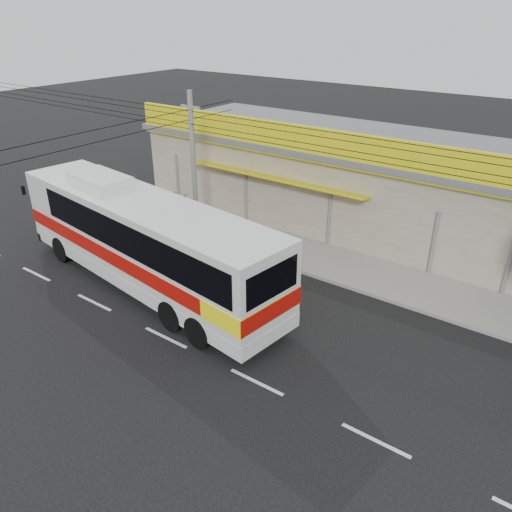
# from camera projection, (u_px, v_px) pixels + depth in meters

# --- Properties ---
(ground) EXTENTS (120.00, 120.00, 0.00)m
(ground) POSITION_uv_depth(u_px,v_px,m) (212.00, 307.00, 19.56)
(ground) COLOR black
(ground) RESTS_ON ground
(sidewalk) EXTENTS (30.00, 3.20, 0.15)m
(sidewalk) POSITION_uv_depth(u_px,v_px,m) (293.00, 251.00, 23.87)
(sidewalk) COLOR gray
(sidewalk) RESTS_ON ground
(lane_markings) EXTENTS (50.00, 0.12, 0.01)m
(lane_markings) POSITION_uv_depth(u_px,v_px,m) (166.00, 338.00, 17.76)
(lane_markings) COLOR silver
(lane_markings) RESTS_ON ground
(storefront_building) EXTENTS (22.60, 9.20, 5.70)m
(storefront_building) POSITION_uv_depth(u_px,v_px,m) (349.00, 178.00, 26.88)
(storefront_building) COLOR gray
(storefront_building) RESTS_ON ground
(coach_bus) EXTENTS (14.05, 4.60, 4.25)m
(coach_bus) POSITION_uv_depth(u_px,v_px,m) (147.00, 239.00, 19.88)
(coach_bus) COLOR silver
(coach_bus) RESTS_ON ground
(motorbike_red) EXTENTS (2.20, 1.37, 1.09)m
(motorbike_red) POSITION_uv_depth(u_px,v_px,m) (216.00, 230.00, 24.60)
(motorbike_red) COLOR #981A0B
(motorbike_red) RESTS_ON sidewalk
(motorbike_dark) EXTENTS (1.78, 0.85, 1.03)m
(motorbike_dark) POSITION_uv_depth(u_px,v_px,m) (180.00, 202.00, 28.18)
(motorbike_dark) COLOR black
(motorbike_dark) RESTS_ON sidewalk
(utility_pole) EXTENTS (34.00, 14.00, 7.28)m
(utility_pole) POSITION_uv_depth(u_px,v_px,m) (191.00, 119.00, 22.44)
(utility_pole) COLOR slate
(utility_pole) RESTS_ON ground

